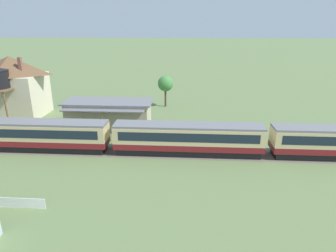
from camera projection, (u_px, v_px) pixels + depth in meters
passenger_train at (190, 138)px, 38.68m from camera, size 100.39×3.18×4.06m
railway_track at (159, 153)px, 39.67m from camera, size 164.27×3.60×0.04m
station_building at (109, 114)px, 48.80m from camera, size 14.27×7.06×4.38m
station_house_brown_roof at (13, 86)px, 53.84m from camera, size 10.93×8.48×10.77m
yard_tree_0 at (165, 84)px, 59.88m from camera, size 3.10×3.10×6.27m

